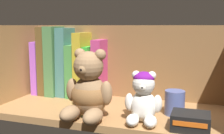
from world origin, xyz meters
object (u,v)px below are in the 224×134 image
object	(u,v)px
book_4	(77,70)
book_0	(42,67)
teddy_bear_larger	(89,91)
small_product_box	(191,121)
book_7	(101,69)
book_6	(93,71)
book_3	(67,61)
teddy_bear_smaller	(143,98)
book_2	(58,60)
book_5	(85,64)
book_1	(49,60)
pillar_candle	(175,103)

from	to	relation	value
book_4	book_0	bearing A→B (deg)	180.00
book_4	teddy_bear_larger	bearing A→B (deg)	-56.71
small_product_box	book_7	bearing A→B (deg)	145.63
book_6	book_0	bearing A→B (deg)	180.00
book_7	small_product_box	xyz separation A→B (cm)	(30.94, -21.17, -7.91)
book_3	teddy_bear_smaller	bearing A→B (deg)	-31.95
book_2	teddy_bear_smaller	distance (cm)	41.40
book_5	book_4	bearing A→B (deg)	180.00
book_0	book_2	world-z (taller)	book_2
book_3	book_5	bearing A→B (deg)	0.00
book_0	book_1	world-z (taller)	book_1
book_3	book_6	world-z (taller)	book_3
book_1	book_6	size ratio (longest dim) A/B	1.36
book_7	teddy_bear_larger	xyz separation A→B (cm)	(4.46, -20.69, -2.64)
book_1	book_7	world-z (taller)	book_1
book_0	book_1	size ratio (longest dim) A/B	0.79
book_6	book_7	world-z (taller)	book_7
book_6	pillar_candle	xyz separation A→B (cm)	(29.10, -11.16, -5.43)
book_0	teddy_bear_larger	world-z (taller)	book_0
book_3	teddy_bear_smaller	distance (cm)	38.00
small_product_box	book_1	bearing A→B (deg)	157.53
book_3	small_product_box	size ratio (longest dim) A/B	2.66
book_6	book_7	distance (cm)	3.16
teddy_bear_smaller	pillar_candle	distance (cm)	11.54
book_3	book_1	bearing A→B (deg)	180.00
book_3	small_product_box	distance (cm)	49.53
book_2	teddy_bear_smaller	bearing A→B (deg)	-29.04
book_2	small_product_box	bearing A→B (deg)	-23.96
book_4	book_7	xyz separation A→B (cm)	(9.13, 0.00, 0.92)
book_3	book_5	distance (cm)	7.00
book_5	teddy_bear_smaller	bearing A→B (deg)	-38.58
book_4	teddy_bear_smaller	xyz separation A→B (cm)	(28.28, -19.89, -2.75)
book_0	pillar_candle	size ratio (longest dim) A/B	2.77
teddy_bear_smaller	pillar_candle	world-z (taller)	teddy_bear_smaller
book_2	pillar_candle	bearing A→B (deg)	-14.61
book_5	book_6	bearing A→B (deg)	0.00
book_1	book_4	size ratio (longest dim) A/B	1.33
teddy_bear_smaller	book_0	bearing A→B (deg)	154.85
book_2	book_5	size ratio (longest dim) A/B	1.09
book_2	book_7	size ratio (longest dim) A/B	1.22
book_3	teddy_bear_larger	bearing A→B (deg)	-50.27
book_1	book_3	xyz separation A→B (cm)	(7.51, 0.00, -0.13)
book_7	small_product_box	distance (cm)	38.32
book_2	book_4	size ratio (longest dim) A/B	1.34
book_0	book_2	xyz separation A→B (cm)	(6.54, 0.00, 2.68)
book_4	small_product_box	xyz separation A→B (cm)	(40.07, -21.17, -6.99)
book_7	small_product_box	size ratio (longest dim) A/B	2.23
book_5	teddy_bear_smaller	world-z (taller)	book_5
book_4	book_6	world-z (taller)	book_4
book_5	small_product_box	distance (cm)	43.35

